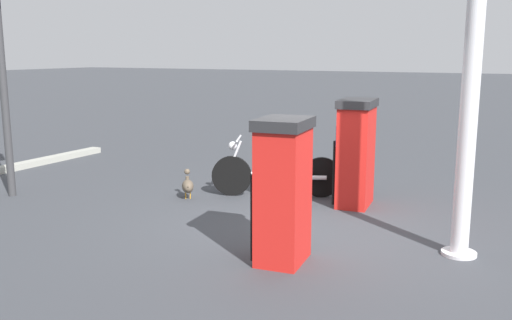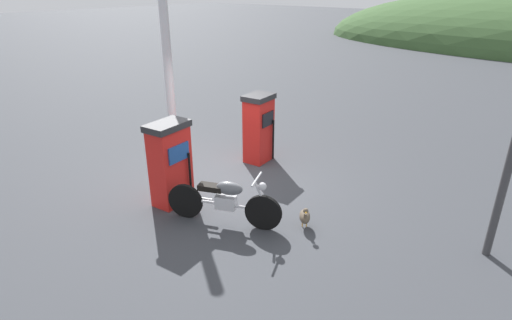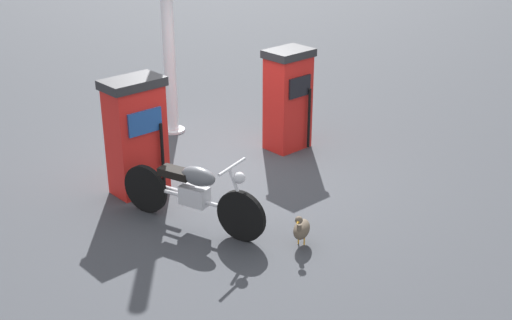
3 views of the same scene
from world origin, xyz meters
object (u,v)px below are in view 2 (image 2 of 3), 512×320
object	(u,v)px
fuel_pump_far	(259,128)
motorcycle_near_pump	(225,200)
wandering_duck	(305,216)
canopy_support_pole	(168,69)
fuel_pump_near	(170,163)

from	to	relation	value
fuel_pump_far	motorcycle_near_pump	distance (m)	2.93
wandering_duck	canopy_support_pole	size ratio (longest dim) A/B	0.10
fuel_pump_near	motorcycle_near_pump	size ratio (longest dim) A/B	0.82
fuel_pump_far	fuel_pump_near	bearing A→B (deg)	-90.00
motorcycle_near_pump	wandering_duck	distance (m)	1.42
fuel_pump_near	wandering_duck	xyz separation A→B (m)	(2.49, 0.84, -0.61)
wandering_duck	motorcycle_near_pump	bearing A→B (deg)	-146.39
fuel_pump_far	canopy_support_pole	world-z (taller)	canopy_support_pole
fuel_pump_far	motorcycle_near_pump	world-z (taller)	fuel_pump_far
fuel_pump_near	fuel_pump_far	bearing A→B (deg)	90.00
wandering_duck	canopy_support_pole	world-z (taller)	canopy_support_pole
fuel_pump_far	wandering_duck	bearing A→B (deg)	-36.05
fuel_pump_near	motorcycle_near_pump	world-z (taller)	fuel_pump_near
fuel_pump_near	canopy_support_pole	size ratio (longest dim) A/B	0.37
motorcycle_near_pump	wandering_duck	size ratio (longest dim) A/B	4.31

